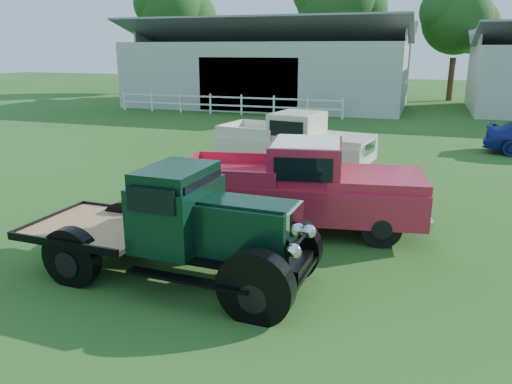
% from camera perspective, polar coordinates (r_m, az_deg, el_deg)
% --- Properties ---
extents(ground, '(120.00, 120.00, 0.00)m').
position_cam_1_polar(ground, '(9.43, -3.50, -7.97)').
color(ground, '#1F4911').
extents(shed_left, '(18.80, 10.20, 5.60)m').
position_cam_1_polar(shed_left, '(35.50, 1.74, 14.45)').
color(shed_left, '#A7A791').
rests_on(shed_left, ground).
extents(fence_rail, '(14.20, 0.16, 1.20)m').
position_cam_1_polar(fence_rail, '(30.33, -3.47, 9.97)').
color(fence_rail, white).
rests_on(fence_rail, ground).
extents(tree_a, '(6.30, 6.30, 10.50)m').
position_cam_1_polar(tree_a, '(46.18, -9.37, 17.69)').
color(tree_a, '#15360E').
rests_on(tree_a, ground).
extents(tree_b, '(6.90, 6.90, 11.50)m').
position_cam_1_polar(tree_b, '(42.63, 9.15, 18.52)').
color(tree_b, '#15360E').
rests_on(tree_b, ground).
extents(tree_c, '(5.40, 5.40, 9.00)m').
position_cam_1_polar(tree_c, '(41.01, 21.81, 15.97)').
color(tree_c, '#15360E').
rests_on(tree_c, ground).
extents(vintage_flatbed, '(5.11, 2.19, 1.99)m').
position_cam_1_polar(vintage_flatbed, '(8.51, -9.47, -3.66)').
color(vintage_flatbed, black).
rests_on(vintage_flatbed, ground).
extents(red_pickup, '(5.65, 2.89, 1.97)m').
position_cam_1_polar(red_pickup, '(10.90, 5.14, 0.85)').
color(red_pickup, '#BE1F37').
rests_on(red_pickup, ground).
extents(white_pickup, '(5.33, 2.79, 1.86)m').
position_cam_1_polar(white_pickup, '(16.05, 4.38, 5.64)').
color(white_pickup, beige).
rests_on(white_pickup, ground).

